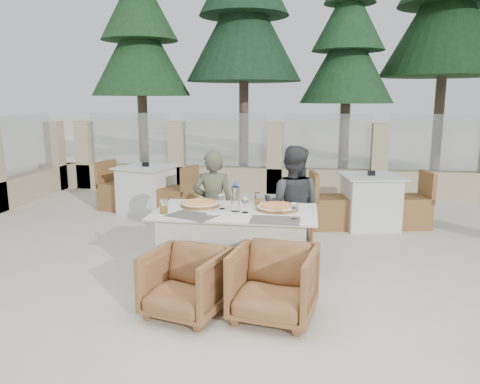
# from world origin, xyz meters

# --- Properties ---
(ground) EXTENTS (80.00, 80.00, 0.00)m
(ground) POSITION_xyz_m (0.00, 0.00, 0.00)
(ground) COLOR beige
(ground) RESTS_ON ground
(sand_patch) EXTENTS (30.00, 16.00, 0.01)m
(sand_patch) POSITION_xyz_m (0.00, 14.00, 0.01)
(sand_patch) COLOR beige
(sand_patch) RESTS_ON ground
(perimeter_wall_far) EXTENTS (10.00, 0.34, 1.60)m
(perimeter_wall_far) POSITION_xyz_m (0.00, 4.80, 0.80)
(perimeter_wall_far) COLOR tan
(perimeter_wall_far) RESTS_ON ground
(pine_far_left) EXTENTS (2.42, 2.42, 5.50)m
(pine_far_left) POSITION_xyz_m (-3.50, 7.00, 2.75)
(pine_far_left) COLOR #1E4721
(pine_far_left) RESTS_ON ground
(pine_mid_left) EXTENTS (2.86, 2.86, 6.50)m
(pine_mid_left) POSITION_xyz_m (-1.00, 7.50, 3.25)
(pine_mid_left) COLOR #183A20
(pine_mid_left) RESTS_ON ground
(pine_centre) EXTENTS (2.20, 2.20, 5.00)m
(pine_centre) POSITION_xyz_m (1.50, 7.20, 2.50)
(pine_centre) COLOR #1D4423
(pine_centre) RESTS_ON ground
(pine_mid_right) EXTENTS (2.99, 2.99, 6.80)m
(pine_mid_right) POSITION_xyz_m (3.80, 7.80, 3.40)
(pine_mid_right) COLOR #163617
(pine_mid_right) RESTS_ON ground
(dining_table) EXTENTS (1.60, 0.90, 0.77)m
(dining_table) POSITION_xyz_m (-0.04, 0.02, 0.39)
(dining_table) COLOR beige
(dining_table) RESTS_ON ground
(placemat_near_left) EXTENTS (0.53, 0.45, 0.00)m
(placemat_near_left) POSITION_xyz_m (-0.42, -0.23, 0.77)
(placemat_near_left) COLOR #544E48
(placemat_near_left) RESTS_ON dining_table
(placemat_near_right) EXTENTS (0.45, 0.30, 0.00)m
(placemat_near_right) POSITION_xyz_m (0.37, -0.28, 0.77)
(placemat_near_right) COLOR #59554C
(placemat_near_right) RESTS_ON dining_table
(pizza_left) EXTENTS (0.49, 0.49, 0.05)m
(pizza_left) POSITION_xyz_m (-0.44, 0.17, 0.80)
(pizza_left) COLOR orange
(pizza_left) RESTS_ON dining_table
(pizza_right) EXTENTS (0.53, 0.53, 0.05)m
(pizza_right) POSITION_xyz_m (0.36, 0.13, 0.80)
(pizza_right) COLOR #D8471D
(pizza_right) RESTS_ON dining_table
(water_bottle) EXTENTS (0.10, 0.10, 0.29)m
(water_bottle) POSITION_xyz_m (-0.04, 0.00, 0.92)
(water_bottle) COLOR #ADC8E3
(water_bottle) RESTS_ON dining_table
(wine_glass_centre) EXTENTS (0.10, 0.10, 0.18)m
(wine_glass_centre) POSITION_xyz_m (-0.19, 0.07, 0.86)
(wine_glass_centre) COLOR white
(wine_glass_centre) RESTS_ON dining_table
(wine_glass_near) EXTENTS (0.09, 0.09, 0.18)m
(wine_glass_near) POSITION_xyz_m (0.06, -0.05, 0.86)
(wine_glass_near) COLOR white
(wine_glass_near) RESTS_ON dining_table
(wine_glass_corner) EXTENTS (0.10, 0.10, 0.18)m
(wine_glass_corner) POSITION_xyz_m (0.54, -0.23, 0.86)
(wine_glass_corner) COLOR white
(wine_glass_corner) RESTS_ON dining_table
(beer_glass_left) EXTENTS (0.08, 0.08, 0.15)m
(beer_glass_left) POSITION_xyz_m (-0.71, -0.19, 0.84)
(beer_glass_left) COLOR orange
(beer_glass_left) RESTS_ON dining_table
(beer_glass_right) EXTENTS (0.07, 0.07, 0.13)m
(beer_glass_right) POSITION_xyz_m (0.14, 0.32, 0.83)
(beer_glass_right) COLOR gold
(beer_glass_right) RESTS_ON dining_table
(olive_dish) EXTENTS (0.14, 0.14, 0.04)m
(olive_dish) POSITION_xyz_m (-0.23, -0.14, 0.79)
(olive_dish) COLOR silver
(olive_dish) RESTS_ON dining_table
(armchair_far_left) EXTENTS (0.78, 0.80, 0.62)m
(armchair_far_left) POSITION_xyz_m (-0.35, 0.88, 0.31)
(armchair_far_left) COLOR brown
(armchair_far_left) RESTS_ON ground
(armchair_far_right) EXTENTS (0.72, 0.73, 0.53)m
(armchair_far_right) POSITION_xyz_m (0.38, 0.76, 0.27)
(armchair_far_right) COLOR brown
(armchair_far_right) RESTS_ON ground
(armchair_near_left) EXTENTS (0.78, 0.79, 0.59)m
(armchair_near_left) POSITION_xyz_m (-0.37, -0.72, 0.29)
(armchair_near_left) COLOR brown
(armchair_near_left) RESTS_ON ground
(armchair_near_right) EXTENTS (0.79, 0.80, 0.63)m
(armchair_near_right) POSITION_xyz_m (0.39, -0.67, 0.32)
(armchair_near_right) COLOR brown
(armchair_near_right) RESTS_ON ground
(diner_left) EXTENTS (0.50, 0.35, 1.29)m
(diner_left) POSITION_xyz_m (-0.41, 0.72, 0.65)
(diner_left) COLOR #4E523B
(diner_left) RESTS_ON ground
(diner_right) EXTENTS (0.72, 0.59, 1.36)m
(diner_right) POSITION_xyz_m (0.49, 0.72, 0.68)
(diner_right) COLOR #383B3D
(diner_right) RESTS_ON ground
(bg_table_a) EXTENTS (1.80, 1.24, 0.77)m
(bg_table_a) POSITION_xyz_m (-1.97, 2.83, 0.39)
(bg_table_a) COLOR silver
(bg_table_a) RESTS_ON ground
(bg_table_b) EXTENTS (1.76, 1.10, 0.77)m
(bg_table_b) POSITION_xyz_m (1.56, 2.44, 0.39)
(bg_table_b) COLOR silver
(bg_table_b) RESTS_ON ground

